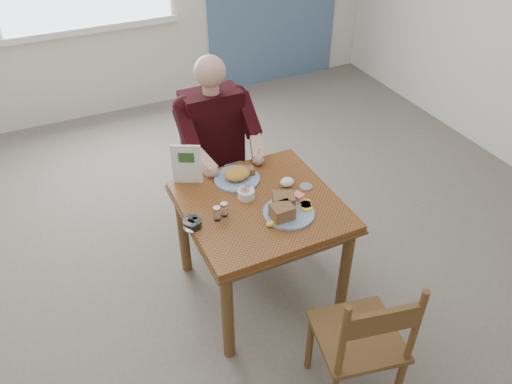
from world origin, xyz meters
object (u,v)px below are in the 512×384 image
near_plate (286,209)px  far_plate (238,176)px  chair_near (362,342)px  table (260,217)px  chair_far (214,171)px  diner (216,138)px

near_plate → far_plate: 0.45m
chair_near → table: bearing=97.4°
table → near_plate: size_ratio=2.72×
chair_far → diner: size_ratio=0.69×
diner → chair_near: bearing=-85.8°
table → chair_far: (0.00, 0.80, -0.16)m
chair_far → diner: bearing=-90.0°
chair_near → far_plate: chair_near is taller
diner → far_plate: size_ratio=4.28×
table → near_plate: 0.23m
table → diner: size_ratio=0.66×
far_plate → near_plate: bearing=-74.7°
chair_far → table: bearing=-90.0°
far_plate → chair_far: bearing=86.9°
near_plate → chair_far: bearing=95.3°
chair_far → far_plate: chair_far is taller
far_plate → diner: bearing=86.2°
table → diner: (0.00, 0.71, 0.17)m
near_plate → far_plate: size_ratio=1.04×
chair_far → near_plate: size_ratio=2.81×
table → chair_near: (0.12, -0.93, -0.16)m
table → chair_near: 0.95m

